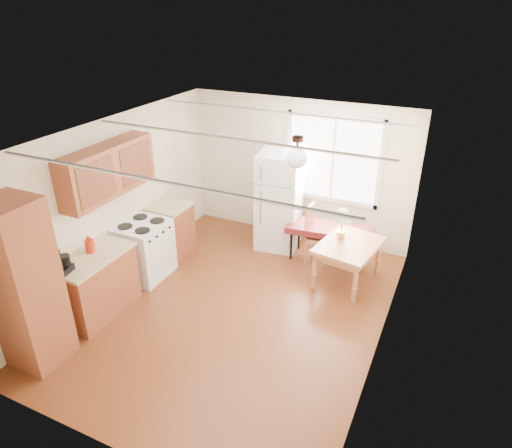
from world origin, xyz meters
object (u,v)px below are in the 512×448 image
Objects in this scene: refrigerator at (279,201)px; dining_table at (349,249)px; bench at (329,231)px; chair at (314,231)px.

dining_table is at bearing -31.28° from refrigerator.
refrigerator reaches higher than dining_table.
chair is at bearing -162.21° from bench.
chair reaches higher than bench.
refrigerator is 1.45× the size of dining_table.
bench is 0.63m from dining_table.
dining_table is (0.44, -0.45, -0.01)m from bench.
dining_table is (1.40, -0.63, -0.29)m from refrigerator.
refrigerator is 1.02m from bench.
chair is (0.73, -0.28, -0.28)m from refrigerator.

